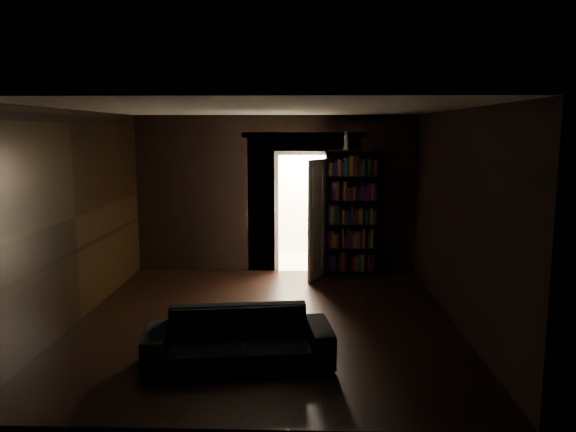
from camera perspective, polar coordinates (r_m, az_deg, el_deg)
name	(u,v)px	position (r m, az deg, el deg)	size (l,w,h in m)	color
ground	(265,321)	(7.65, -2.30, -10.64)	(5.50, 5.50, 0.00)	black
room_walls	(269,188)	(8.33, -1.93, 2.84)	(5.02, 5.61, 2.84)	black
kitchen_alcove	(304,198)	(11.15, 1.61, 1.88)	(2.20, 1.80, 2.60)	beige
sofa	(239,330)	(6.24, -5.03, -11.43)	(2.02, 0.87, 0.78)	black
bookshelf	(351,213)	(9.89, 6.39, 0.31)	(0.90, 0.32, 2.20)	black
refrigerator	(333,216)	(11.37, 4.63, 0.03)	(0.74, 0.68, 1.65)	white
door	(320,219)	(9.67, 3.25, -0.28)	(0.85, 0.05, 2.05)	white
figurine	(346,141)	(9.71, 5.92, 7.61)	(0.10, 0.10, 0.31)	white
bottles	(335,168)	(11.22, 4.79, 4.89)	(0.71, 0.09, 0.29)	black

